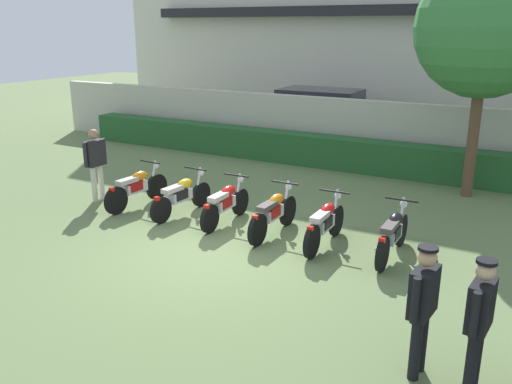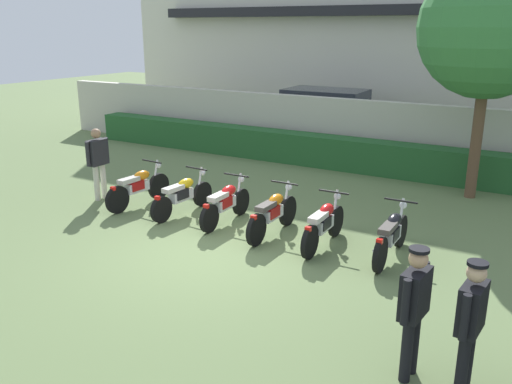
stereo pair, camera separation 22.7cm
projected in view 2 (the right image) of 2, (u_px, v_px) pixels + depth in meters
ground at (208, 253)px, 9.75m from camera, size 60.00×60.00×0.00m
building at (429, 19)px, 20.97m from camera, size 24.12×6.50×8.45m
compound_wall at (358, 133)px, 15.77m from camera, size 22.92×0.30×1.92m
hedge_row at (348, 154)px, 15.35m from camera, size 18.33×0.70×0.90m
parked_car at (329, 118)px, 18.52m from camera, size 4.54×2.15×1.89m
tree_near_inspector at (490, 28)px, 11.82m from camera, size 3.14×3.14×5.49m
motorcycle_in_row_0 at (138, 187)px, 12.21m from camera, size 0.60×1.89×0.97m
motorcycle_in_row_1 at (182, 195)px, 11.67m from camera, size 0.60×1.90×0.94m
motorcycle_in_row_2 at (225, 203)px, 11.12m from camera, size 0.60×1.80×0.95m
motorcycle_in_row_3 at (273, 213)px, 10.49m from camera, size 0.60×1.89×0.97m
motorcycle_in_row_4 at (324, 224)px, 9.92m from camera, size 0.60×1.84×0.96m
motorcycle_in_row_5 at (391, 235)px, 9.40m from camera, size 0.60×1.87×0.96m
inspector_person at (98, 158)px, 12.52m from camera, size 0.23×0.68×1.70m
officer_0 at (414, 303)px, 6.04m from camera, size 0.27×0.65×1.62m
officer_1 at (471, 318)px, 5.78m from camera, size 0.26×0.64×1.59m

